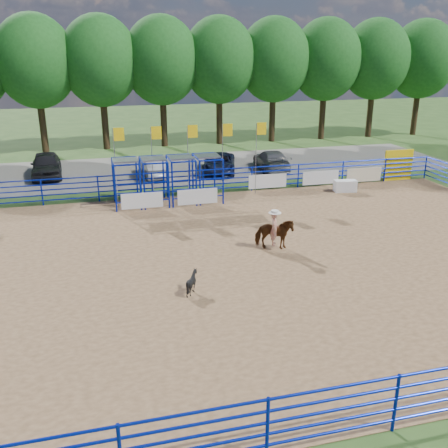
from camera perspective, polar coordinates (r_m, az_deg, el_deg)
The scene contains 13 objects.
ground at distance 20.51m, azimuth 3.61°, elevation -4.08°, with size 120.00×120.00×0.00m, color #3E6026.
arena_dirt at distance 20.50m, azimuth 3.61°, elevation -4.05°, with size 30.00×20.00×0.02m, color #97724B.
gravel_strip at distance 36.27m, azimuth -4.75°, elevation 6.37°, with size 40.00×10.00×0.01m, color gray.
announcer_table at distance 30.88m, azimuth 13.67°, elevation 4.25°, with size 1.31×0.61×0.70m, color white.
horse_and_rider at distance 21.27m, azimuth 5.76°, elevation -0.73°, with size 1.78×1.24×2.47m.
calf at distance 17.64m, azimuth -3.68°, elevation -6.67°, with size 0.65×0.73×0.80m, color black.
car_a at distance 35.63m, azimuth -19.65°, elevation 6.39°, with size 1.89×4.71×1.60m, color black.
car_b at distance 33.92m, azimuth -8.01°, elevation 6.47°, with size 1.38×3.97×1.31m, color gray.
car_c at distance 34.77m, azimuth -0.58°, elevation 6.97°, with size 2.16×4.68×1.30m, color black.
car_d at distance 35.77m, azimuth 5.46°, elevation 7.29°, with size 1.92×4.72×1.37m, color slate.
perimeter_fence at distance 20.22m, azimuth 3.66°, elevation -2.13°, with size 30.10×20.10×1.50m.
chute_assembly at distance 27.85m, azimuth -5.74°, elevation 4.98°, with size 19.32×2.41×4.20m.
treeline at distance 44.24m, azimuth -7.19°, elevation 18.48°, with size 56.40×6.40×11.24m.
Camera 1 is at (-5.97, -17.84, 8.17)m, focal length 40.00 mm.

